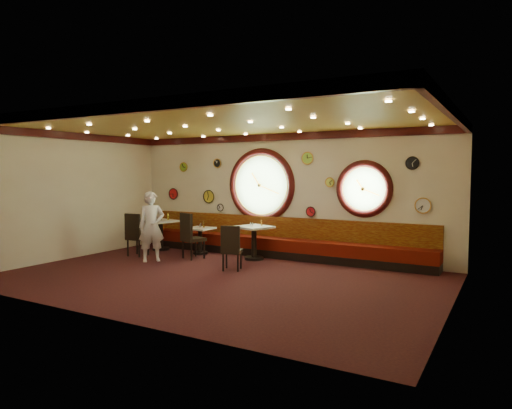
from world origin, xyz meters
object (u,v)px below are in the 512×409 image
Objects in this scene: condiment_a_salt at (161,218)px; condiment_c_salt at (250,224)px; condiment_c_pepper at (252,225)px; condiment_a_bottle at (168,217)px; condiment_b_salt at (201,225)px; condiment_a_pepper at (161,218)px; table_a at (161,231)px; condiment_b_pepper at (200,226)px; table_b at (200,237)px; chair_b at (190,233)px; condiment_b_bottle at (204,224)px; chair_c at (231,245)px; condiment_c_bottle at (262,223)px; table_c at (254,238)px; waiter at (152,227)px; chair_a at (135,232)px.

condiment_a_salt is 2.91m from condiment_c_salt.
condiment_c_pepper is 0.49× the size of condiment_a_bottle.
condiment_a_pepper reaches higher than condiment_b_salt.
table_a is 9.92× the size of condiment_b_pepper.
condiment_c_pepper is at bearing -2.17° from table_b.
chair_b is 6.56× the size of condiment_a_pepper.
chair_b is 1.55m from condiment_c_salt.
condiment_a_bottle is 1.28m from condiment_b_bottle.
chair_c reaches higher than condiment_a_salt.
condiment_c_bottle is (1.77, 0.21, 0.16)m from condiment_b_pepper.
condiment_c_salt is at bearing -0.95° from condiment_a_bottle.
condiment_c_bottle is (-0.08, 1.55, 0.34)m from chair_c.
condiment_c_pepper is at bearing -121.37° from condiment_c_bottle.
condiment_a_bottle reaches higher than chair_c.
chair_c is (1.67, -0.67, -0.09)m from chair_b.
table_c is 5.40× the size of condiment_a_bottle.
chair_b reaches higher than condiment_c_pepper.
waiter reaches higher than chair_c.
table_c is 0.43m from condiment_c_bottle.
table_a is 8.09× the size of condiment_b_salt.
condiment_c_salt is at bearing 83.12° from chair_c.
chair_a is 0.96× the size of chair_b.
table_b is 1.72m from condiment_c_pepper.
condiment_c_bottle is at bearing 72.63° from chair_c.
table_c is 5.35× the size of condiment_b_bottle.
chair_c is 5.62× the size of condiment_a_salt.
chair_b reaches higher than chair_c.
waiter is (-2.08, -1.36, -0.03)m from condiment_c_pepper.
condiment_c_salt is 2.45m from waiter.
condiment_b_bottle is at bearing -7.08° from condiment_b_salt.
waiter is at bearing -24.55° from chair_a.
condiment_a_bottle is (0.16, 0.14, 0.40)m from table_a.
condiment_c_pepper is 0.05× the size of waiter.
chair_b is at bearing -74.68° from condiment_b_pepper.
condiment_a_pepper is 0.60× the size of condiment_b_bottle.
condiment_c_salt is at bearing 1.96° from table_a.
condiment_a_pepper is (-1.53, 0.67, 0.23)m from chair_b.
condiment_c_pepper is at bearing -45.35° from condiment_c_salt.
condiment_c_salt is 1.51m from condiment_b_pepper.
waiter is (0.94, -1.39, 0.33)m from table_a.
table_c is at bearing 89.06° from condiment_c_pepper.
table_b is 0.78m from chair_b.
chair_a is 7.67× the size of condiment_b_pepper.
condiment_c_bottle is (1.83, 0.08, 0.15)m from condiment_b_salt.
condiment_b_pepper is (1.38, -0.01, 0.22)m from table_a.
table_a is at bearing -58.77° from condiment_a_salt.
chair_a is 3.33m from condiment_c_bottle.
condiment_a_pepper reaches higher than table_c.
condiment_c_salt reaches higher than table_b.
chair_b is at bearing -23.65° from condiment_a_pepper.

